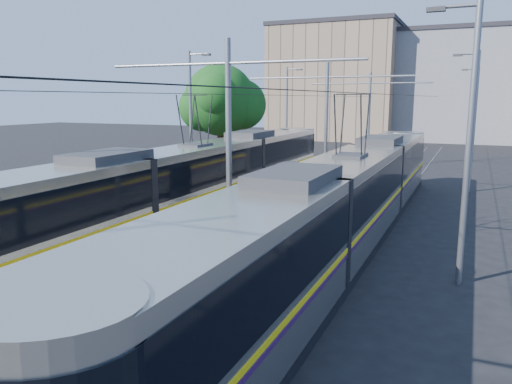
% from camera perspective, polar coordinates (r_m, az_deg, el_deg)
% --- Properties ---
extents(ground, '(160.00, 160.00, 0.00)m').
position_cam_1_polar(ground, '(11.73, -21.72, -17.32)').
color(ground, black).
rests_on(ground, ground).
extents(platform, '(4.00, 50.00, 0.30)m').
position_cam_1_polar(platform, '(25.82, 5.99, -1.04)').
color(platform, gray).
rests_on(platform, ground).
extents(tactile_strip_left, '(0.70, 50.00, 0.01)m').
position_cam_1_polar(tactile_strip_left, '(26.25, 2.98, -0.46)').
color(tactile_strip_left, gray).
rests_on(tactile_strip_left, platform).
extents(tactile_strip_right, '(0.70, 50.00, 0.01)m').
position_cam_1_polar(tactile_strip_right, '(25.39, 9.11, -0.96)').
color(tactile_strip_right, gray).
rests_on(tactile_strip_right, platform).
extents(rails, '(8.71, 70.00, 0.03)m').
position_cam_1_polar(rails, '(25.85, 5.98, -1.34)').
color(rails, gray).
rests_on(rails, ground).
extents(tram_left, '(2.43, 29.11, 5.50)m').
position_cam_1_polar(tram_left, '(22.37, -6.82, 1.19)').
color(tram_left, black).
rests_on(tram_left, ground).
extents(tram_right, '(2.43, 30.05, 5.50)m').
position_cam_1_polar(tram_right, '(18.40, 10.57, -0.50)').
color(tram_right, black).
rests_on(tram_right, ground).
extents(catenary, '(9.20, 70.00, 7.00)m').
position_cam_1_polar(catenary, '(22.61, 3.97, 8.51)').
color(catenary, gray).
rests_on(catenary, platform).
extents(street_lamps, '(15.18, 38.22, 8.00)m').
position_cam_1_polar(street_lamps, '(29.15, 8.58, 8.22)').
color(street_lamps, gray).
rests_on(street_lamps, ground).
extents(shelter, '(0.77, 1.13, 2.33)m').
position_cam_1_polar(shelter, '(21.70, 3.65, 0.45)').
color(shelter, black).
rests_on(shelter, platform).
extents(tree, '(5.25, 4.86, 7.63)m').
position_cam_1_polar(tree, '(33.88, -3.49, 10.29)').
color(tree, '#382314').
rests_on(tree, ground).
extents(building_left, '(16.32, 12.24, 14.99)m').
position_cam_1_polar(building_left, '(69.42, 9.19, 12.28)').
color(building_left, gray).
rests_on(building_left, ground).
extents(building_centre, '(18.36, 14.28, 13.83)m').
position_cam_1_polar(building_centre, '(71.14, 22.83, 11.09)').
color(building_centre, gray).
rests_on(building_centre, ground).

